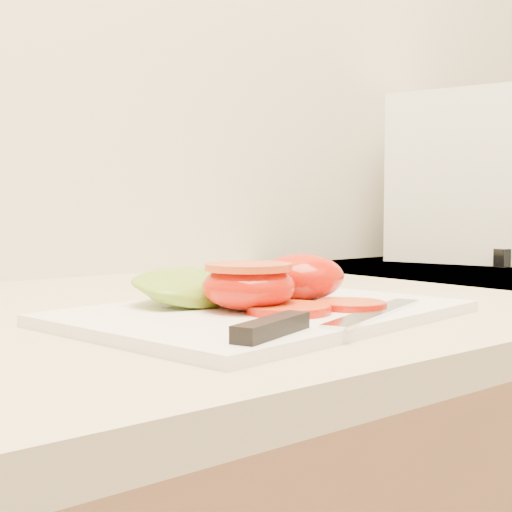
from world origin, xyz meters
TOP-DOWN VIEW (x-y plane):
  - cutting_board at (-0.19, 1.55)m, footprint 0.37×0.29m
  - tomato_half_dome at (-0.13, 1.56)m, footprint 0.08×0.08m
  - tomato_half_cut at (-0.21, 1.54)m, footprint 0.08×0.08m
  - tomato_slice_0 at (-0.19, 1.51)m, footprint 0.07×0.07m
  - tomato_slice_1 at (-0.13, 1.50)m, footprint 0.06×0.06m
  - lettuce_leaf_0 at (-0.21, 1.62)m, footprint 0.17×0.15m
  - lettuce_leaf_1 at (-0.17, 1.63)m, footprint 0.13×0.13m
  - knife at (-0.22, 1.45)m, footprint 0.26×0.08m
  - appliance at (0.54, 1.83)m, footprint 0.26×0.29m

SIDE VIEW (x-z plane):
  - cutting_board at x=-0.19m, z-range 0.93..0.94m
  - tomato_slice_1 at x=-0.13m, z-range 0.94..0.95m
  - tomato_slice_0 at x=-0.19m, z-range 0.94..0.95m
  - knife at x=-0.22m, z-range 0.94..0.95m
  - lettuce_leaf_1 at x=-0.17m, z-range 0.94..0.96m
  - lettuce_leaf_0 at x=-0.21m, z-range 0.94..0.97m
  - tomato_half_cut at x=-0.21m, z-range 0.94..0.98m
  - tomato_half_dome at x=-0.13m, z-range 0.94..0.98m
  - appliance at x=0.54m, z-range 0.93..1.23m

